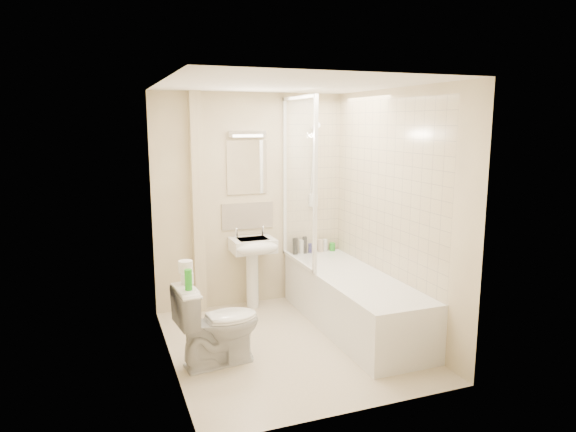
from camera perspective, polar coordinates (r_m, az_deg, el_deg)
name	(u,v)px	position (r m, az deg, el deg)	size (l,w,h in m)	color
floor	(290,344)	(5.03, 0.22, -14.01)	(2.50, 2.50, 0.00)	beige
wall_back	(251,201)	(5.83, -4.13, 1.71)	(2.20, 0.02, 2.40)	beige
wall_left	(167,229)	(4.40, -13.29, -1.39)	(0.02, 2.50, 2.40)	beige
wall_right	(395,213)	(5.15, 11.76, 0.36)	(0.02, 2.50, 2.40)	beige
ceiling	(290,84)	(4.59, 0.24, 14.42)	(2.20, 2.50, 0.02)	white
tile_back	(312,179)	(6.04, 2.73, 4.18)	(0.70, 0.01, 1.75)	beige
tile_right	(386,188)	(5.25, 10.79, 3.06)	(0.01, 2.10, 1.75)	beige
pipe_boxing	(198,204)	(5.63, -10.01, 1.27)	(0.12, 0.12, 2.40)	beige
splashback	(248,216)	(5.84, -4.51, 0.02)	(0.60, 0.01, 0.30)	beige
mirror	(247,167)	(5.76, -4.58, 5.41)	(0.46, 0.01, 0.60)	white
strip_light	(247,134)	(5.72, -4.57, 9.08)	(0.42, 0.07, 0.07)	silver
bathtub	(353,300)	(5.35, 7.23, -9.24)	(0.70, 2.10, 0.55)	white
shower_screen	(299,182)	(5.50, 1.19, 3.84)	(0.04, 0.92, 1.80)	white
shower_fixture	(314,169)	(5.99, 2.90, 5.29)	(0.10, 0.16, 0.99)	white
pedestal_sink	(254,253)	(5.71, -3.83, -4.17)	(0.48, 0.45, 0.92)	white
bottle_black_a	(295,246)	(6.01, 0.80, -3.37)	(0.06, 0.06, 0.19)	black
bottle_white_a	(301,247)	(6.05, 1.51, -3.45)	(0.05, 0.05, 0.16)	silver
bottle_black_b	(305,245)	(6.06, 1.87, -3.24)	(0.06, 0.06, 0.20)	black
bottle_blue	(310,248)	(6.09, 2.46, -3.58)	(0.04, 0.04, 0.11)	navy
bottle_cream	(320,246)	(6.14, 3.62, -3.30)	(0.07, 0.07, 0.15)	beige
bottle_white_b	(325,245)	(6.17, 4.14, -3.27)	(0.06, 0.06, 0.15)	silver
bottle_green	(332,247)	(6.21, 4.94, -3.43)	(0.07, 0.07, 0.10)	green
toilet	(218,323)	(4.56, -7.76, -11.73)	(0.77, 0.50, 0.74)	white
toilet_roll_lower	(187,278)	(4.43, -11.14, -6.83)	(0.11, 0.11, 0.09)	white
toilet_roll_upper	(186,267)	(4.43, -11.31, -5.53)	(0.12, 0.12, 0.10)	white
green_bottle	(188,280)	(4.26, -11.01, -6.97)	(0.06, 0.06, 0.17)	green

